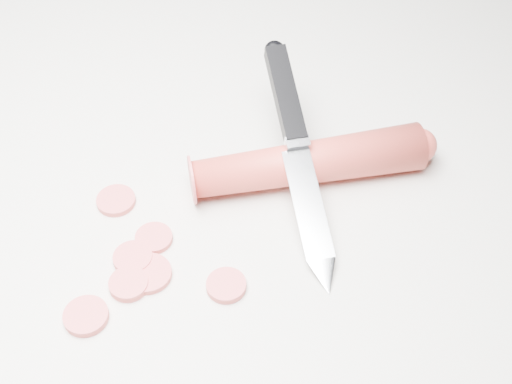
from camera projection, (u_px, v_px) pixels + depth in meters
The scene contains 10 objects.
ground at pixel (184, 227), 0.59m from camera, with size 2.40×2.40×0.00m, color beige.
carrot at pixel (308, 163), 0.60m from camera, with size 0.04×0.04×0.20m, color red.
carrot_slice_0 at pixel (116, 201), 0.60m from camera, with size 0.03×0.03×0.01m, color #D0464B.
carrot_slice_1 at pixel (86, 316), 0.53m from camera, with size 0.03×0.03×0.01m, color #D0464B.
carrot_slice_2 at pixel (133, 258), 0.56m from camera, with size 0.03×0.03×0.01m, color #D0464B.
carrot_slice_3 at pixel (154, 238), 0.57m from camera, with size 0.03×0.03×0.01m, color #D0464B.
carrot_slice_4 at pixel (226, 285), 0.54m from camera, with size 0.03×0.03×0.01m, color #D0464B.
carrot_slice_5 at pixel (148, 274), 0.55m from camera, with size 0.04×0.04×0.01m, color #D0464B.
carrot_slice_6 at pixel (129, 284), 0.54m from camera, with size 0.03×0.03×0.01m, color #D0464B.
kitchen_knife at pixel (301, 156), 0.58m from camera, with size 0.17×0.17×0.08m, color #B8BABF, non-canonical shape.
Camera 1 is at (0.25, -0.27, 0.46)m, focal length 50.00 mm.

